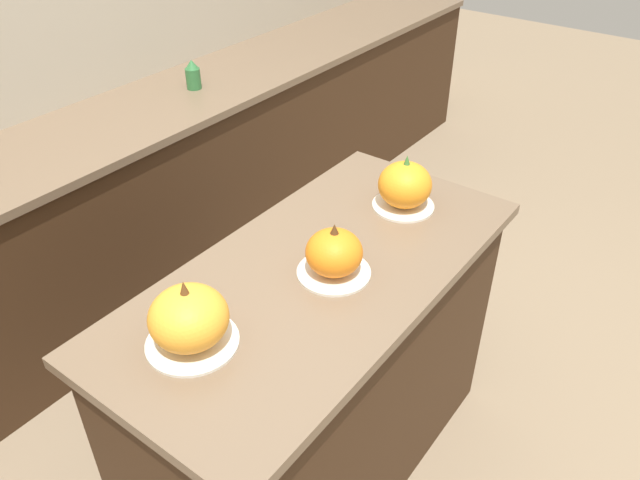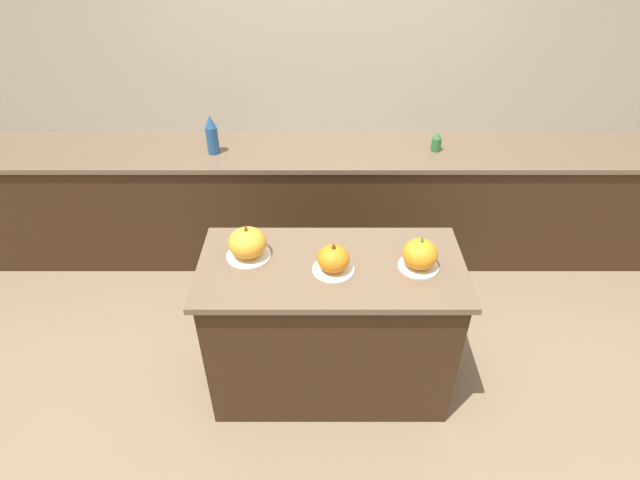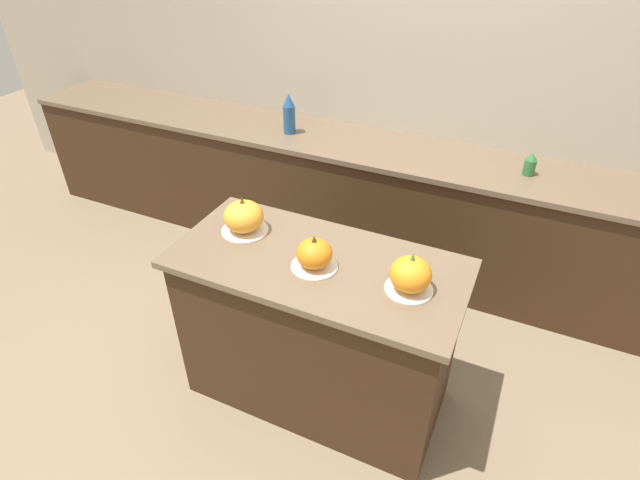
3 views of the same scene
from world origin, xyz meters
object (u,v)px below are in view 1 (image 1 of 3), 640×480
(pumpkin_cake_right, at_px, (405,186))
(bottle_short, at_px, (193,75))
(pumpkin_cake_left, at_px, (189,319))
(pumpkin_cake_center, at_px, (334,254))

(pumpkin_cake_right, height_order, bottle_short, pumpkin_cake_right)
(pumpkin_cake_left, xyz_separation_m, pumpkin_cake_right, (0.86, -0.09, -0.00))
(pumpkin_cake_center, height_order, pumpkin_cake_right, pumpkin_cake_right)
(pumpkin_cake_center, height_order, bottle_short, pumpkin_cake_center)
(pumpkin_cake_right, xyz_separation_m, bottle_short, (0.34, 1.33, -0.02))
(bottle_short, bearing_deg, pumpkin_cake_center, -119.38)
(pumpkin_cake_center, bearing_deg, pumpkin_cake_left, 165.07)
(pumpkin_cake_left, relative_size, pumpkin_cake_center, 1.10)
(pumpkin_cake_left, height_order, pumpkin_cake_right, pumpkin_cake_left)
(pumpkin_cake_right, bearing_deg, bottle_short, 75.80)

